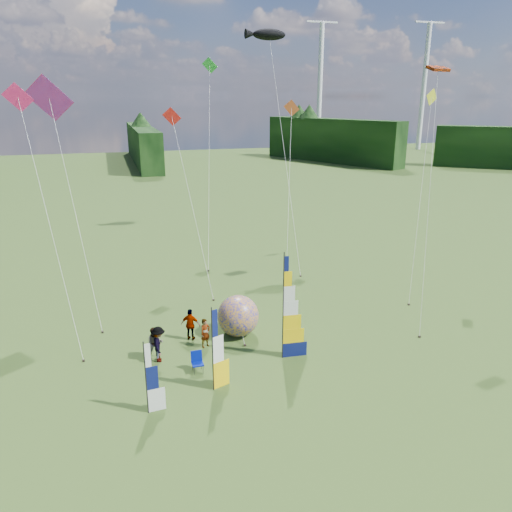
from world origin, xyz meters
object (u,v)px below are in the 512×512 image
object	(u,v)px
bol_inflatable	(238,316)
kite_whale	(284,137)
spectator_c	(159,344)
spectator_a	(205,333)
camp_chair	(198,362)
spectator_d	(191,325)
feather_banner_main	(283,309)
side_banner_left	(213,351)
side_banner_far	(146,379)
spectator_b	(155,343)

from	to	relation	value
bol_inflatable	kite_whale	distance (m)	18.07
bol_inflatable	spectator_c	world-z (taller)	bol_inflatable
spectator_a	bol_inflatable	bearing A→B (deg)	-3.82
spectator_a	camp_chair	distance (m)	2.64
spectator_d	camp_chair	world-z (taller)	spectator_d
feather_banner_main	camp_chair	bearing A→B (deg)	-173.84
feather_banner_main	bol_inflatable	world-z (taller)	feather_banner_main
feather_banner_main	bol_inflatable	distance (m)	3.90
bol_inflatable	spectator_a	bearing A→B (deg)	-157.34
side_banner_left	camp_chair	distance (m)	2.36
bol_inflatable	kite_whale	size ratio (longest dim) A/B	0.12
side_banner_far	spectator_a	xyz separation A→B (m)	(3.54, 5.17, -0.83)
spectator_b	spectator_d	world-z (taller)	spectator_d
feather_banner_main	bol_inflatable	xyz separation A→B (m)	(-1.53, 3.21, -1.60)
camp_chair	kite_whale	size ratio (longest dim) A/B	0.05
spectator_b	kite_whale	world-z (taller)	kite_whale
bol_inflatable	kite_whale	bearing A→B (deg)	61.33
camp_chair	kite_whale	bearing A→B (deg)	57.98
side_banner_far	spectator_c	size ratio (longest dim) A/B	1.74
spectator_b	spectator_c	bearing A→B (deg)	-60.84
side_banner_far	kite_whale	bearing A→B (deg)	50.54
camp_chair	spectator_d	bearing A→B (deg)	85.12
camp_chair	kite_whale	xyz separation A→B (m)	(10.55, 17.22, 9.37)
kite_whale	spectator_a	bearing A→B (deg)	-111.79
side_banner_left	bol_inflatable	xyz separation A→B (m)	(2.53, 5.12, -0.83)
bol_inflatable	spectator_b	xyz separation A→B (m)	(-4.80, -1.32, -0.33)
camp_chair	spectator_c	bearing A→B (deg)	135.07
side_banner_far	spectator_d	bearing A→B (deg)	58.93
feather_banner_main	camp_chair	world-z (taller)	feather_banner_main
spectator_a	spectator_d	size ratio (longest dim) A/B	0.89
spectator_b	kite_whale	distance (m)	21.61
side_banner_left	spectator_d	xyz separation A→B (m)	(-0.15, 5.31, -1.09)
bol_inflatable	spectator_d	distance (m)	2.70
side_banner_far	spectator_b	world-z (taller)	side_banner_far
side_banner_left	side_banner_far	xyz separation A→B (m)	(-3.07, -0.92, -0.37)
side_banner_far	spectator_d	xyz separation A→B (m)	(2.92, 6.23, -0.72)
spectator_a	feather_banner_main	bearing A→B (deg)	-59.59
spectator_a	spectator_c	bearing A→B (deg)	171.05
feather_banner_main	side_banner_left	world-z (taller)	feather_banner_main
side_banner_far	kite_whale	xyz separation A→B (m)	(13.20, 19.93, 8.25)
spectator_a	spectator_b	world-z (taller)	spectator_b
side_banner_left	spectator_d	bearing A→B (deg)	70.95
side_banner_far	spectator_a	distance (m)	6.32
spectator_a	kite_whale	world-z (taller)	kite_whale
bol_inflatable	spectator_a	xyz separation A→B (m)	(-2.07, -0.86, -0.36)
camp_chair	kite_whale	world-z (taller)	kite_whale
spectator_a	spectator_d	xyz separation A→B (m)	(-0.62, 1.05, 0.10)
bol_inflatable	spectator_c	distance (m)	4.94
side_banner_left	camp_chair	world-z (taller)	side_banner_left
side_banner_left	spectator_c	xyz separation A→B (m)	(-2.11, 3.44, -1.07)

